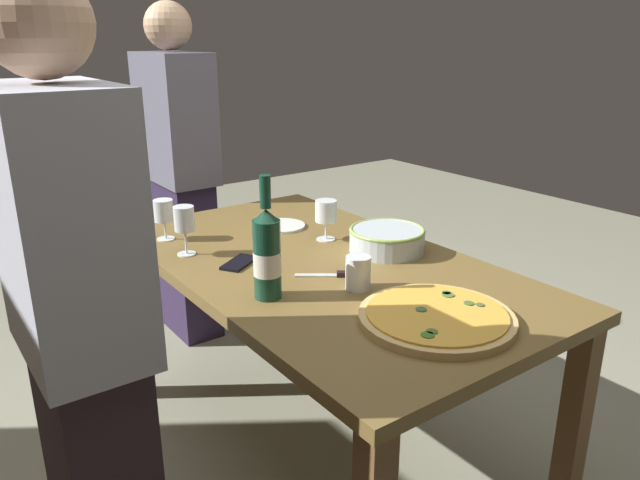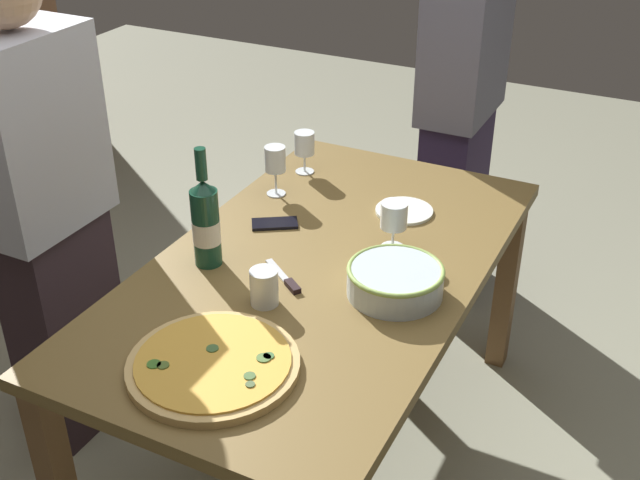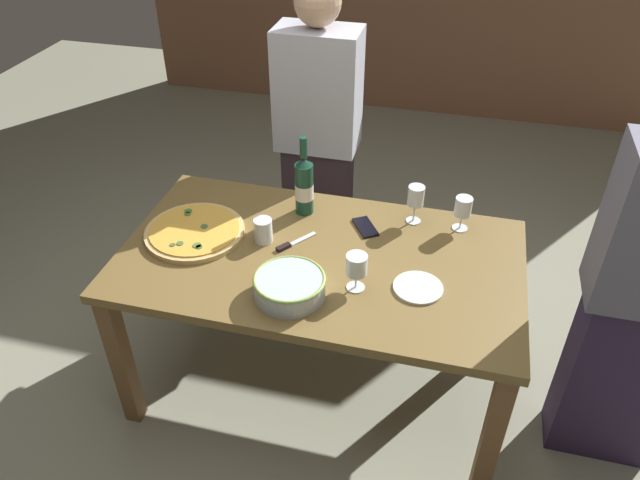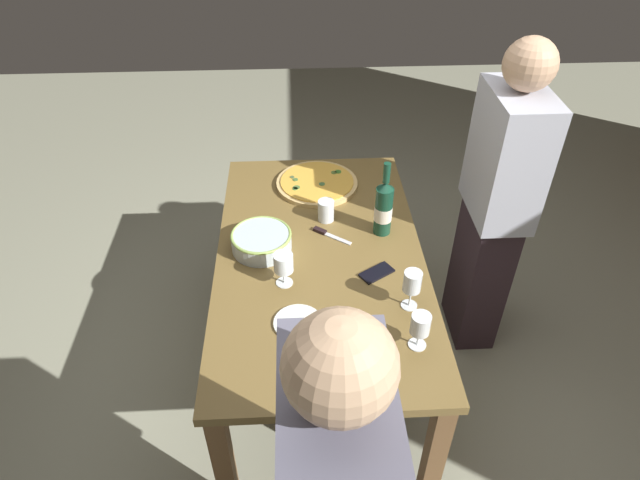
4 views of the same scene
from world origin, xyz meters
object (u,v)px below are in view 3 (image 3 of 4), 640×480
wine_glass_far_left (463,208)px  person_host (318,142)px  wine_glass_near_pizza (357,266)px  pizza_knife (291,244)px  cup_amber (263,230)px  side_plate (418,288)px  pizza (195,232)px  wine_bottle (304,185)px  cell_phone (365,227)px  wine_glass_by_bottle (416,198)px  dining_table (320,273)px  serving_bowl (290,285)px

wine_glass_far_left → person_host: (-0.75, 0.50, -0.04)m
wine_glass_near_pizza → pizza_knife: wine_glass_near_pizza is taller
cup_amber → pizza_knife: 0.13m
wine_glass_far_left → pizza_knife: wine_glass_far_left is taller
side_plate → pizza: bearing=173.0°
wine_bottle → cell_phone: (0.28, -0.06, -0.13)m
pizza → wine_glass_near_pizza: size_ratio=2.76×
pizza → wine_glass_far_left: (1.07, 0.31, 0.09)m
wine_bottle → cup_amber: 0.28m
wine_glass_by_bottle → cell_phone: 0.25m
wine_glass_far_left → side_plate: 0.46m
side_plate → dining_table: bearing=165.6°
dining_table → side_plate: size_ratio=8.54×
serving_bowl → pizza: bearing=151.6°
cup_amber → wine_glass_by_bottle: bearing=26.6°
pizza → serving_bowl: (0.49, -0.27, 0.03)m
pizza → wine_bottle: (0.40, 0.28, 0.12)m
cup_amber → cell_phone: (0.39, 0.19, -0.05)m
dining_table → person_host: 0.87m
serving_bowl → side_plate: 0.48m
wine_bottle → dining_table: bearing=-63.7°
wine_bottle → cell_phone: size_ratio=2.51×
wine_glass_near_pizza → cup_amber: bearing=155.3°
dining_table → wine_glass_far_left: size_ratio=10.52×
pizza → cell_phone: size_ratio=2.89×
cell_phone → wine_bottle: bearing=-44.3°
pizza → wine_glass_by_bottle: size_ratio=2.41×
pizza → side_plate: pizza is taller
wine_glass_far_left → pizza_knife: size_ratio=0.89×
wine_glass_by_bottle → dining_table: bearing=-134.9°
person_host → dining_table: bearing=0.0°
wine_glass_by_bottle → cell_phone: size_ratio=1.20×
wine_glass_by_bottle → wine_bottle: bearing=-174.9°
dining_table → cell_phone: 0.29m
serving_bowl → wine_bottle: bearing=99.7°
serving_bowl → person_host: size_ratio=0.17×
dining_table → wine_glass_by_bottle: wine_glass_by_bottle is taller
wine_bottle → wine_glass_far_left: bearing=3.1°
wine_glass_by_bottle → cup_amber: (-0.58, -0.29, -0.07)m
wine_glass_by_bottle → cell_phone: wine_glass_by_bottle is taller
pizza → wine_glass_near_pizza: wine_glass_near_pizza is taller
cup_amber → person_host: 0.79m
cell_phone → person_host: (-0.36, 0.60, 0.06)m
wine_bottle → side_plate: bearing=-35.8°
serving_bowl → wine_glass_by_bottle: (0.38, 0.59, 0.07)m
side_plate → person_host: bearing=123.7°
wine_glass_far_left → person_host: bearing=146.1°
wine_glass_by_bottle → wine_glass_far_left: (0.20, -0.01, -0.02)m
wine_glass_near_pizza → side_plate: (0.23, 0.05, -0.10)m
side_plate → cell_phone: 0.43m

